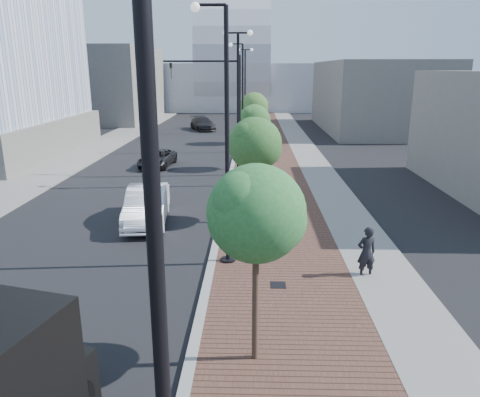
{
  "coord_description": "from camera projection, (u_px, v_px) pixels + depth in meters",
  "views": [
    {
      "loc": [
        1.51,
        -5.97,
        7.11
      ],
      "look_at": [
        1.0,
        12.0,
        2.0
      ],
      "focal_mm": 34.18,
      "sensor_mm": 36.0,
      "label": 1
    }
  ],
  "objects": [
    {
      "name": "white_sedan",
      "position": [
        147.0,
        205.0,
        21.73
      ],
      "size": [
        2.43,
        5.41,
        1.72
      ],
      "primitive_type": "imported",
      "rotation": [
        0.0,
        0.0,
        0.12
      ],
      "color": "white",
      "rests_on": "ground"
    },
    {
      "name": "streetlight_4",
      "position": [
        245.0,
        90.0,
        50.62
      ],
      "size": [
        1.72,
        0.56,
        9.28
      ],
      "color": "black",
      "rests_on": "ground"
    },
    {
      "name": "sidewalk",
      "position": [
        273.0,
        141.0,
        46.07
      ],
      "size": [
        7.0,
        140.0,
        0.12
      ],
      "primitive_type": "cube",
      "color": "#4C2D23",
      "rests_on": "ground"
    },
    {
      "name": "tree_3",
      "position": [
        255.0,
        107.0,
        44.22
      ],
      "size": [
        2.74,
        2.74,
        4.96
      ],
      "color": "#382619",
      "rests_on": "ground"
    },
    {
      "name": "pedestrian",
      "position": [
        366.0,
        253.0,
        15.92
      ],
      "size": [
        0.76,
        0.57,
        1.88
      ],
      "primitive_type": "imported",
      "rotation": [
        0.0,
        0.0,
        3.34
      ],
      "color": "black",
      "rests_on": "ground"
    },
    {
      "name": "west_sidewalk",
      "position": [
        111.0,
        141.0,
        46.52
      ],
      "size": [
        4.0,
        140.0,
        0.12
      ],
      "primitive_type": "cube",
      "color": "slate",
      "rests_on": "ground"
    },
    {
      "name": "convention_center",
      "position": [
        235.0,
        75.0,
        87.87
      ],
      "size": [
        50.0,
        30.0,
        50.0
      ],
      "color": "#A7ABB2",
      "rests_on": "ground"
    },
    {
      "name": "streetlight_2",
      "position": [
        238.0,
        108.0,
        27.54
      ],
      "size": [
        1.72,
        0.56,
        9.28
      ],
      "color": "black",
      "rests_on": "ground"
    },
    {
      "name": "utility_cover_2",
      "position": [
        268.0,
        197.0,
        25.89
      ],
      "size": [
        0.5,
        0.5,
        0.02
      ],
      "primitive_type": "cube",
      "color": "black",
      "rests_on": "sidewalk"
    },
    {
      "name": "streetlight_3",
      "position": [
        241.0,
        102.0,
        39.22
      ],
      "size": [
        1.44,
        0.56,
        9.21
      ],
      "color": "black",
      "rests_on": "ground"
    },
    {
      "name": "tree_0",
      "position": [
        258.0,
        214.0,
        10.48
      ],
      "size": [
        2.36,
        2.31,
        5.08
      ],
      "color": "#382619",
      "rests_on": "ground"
    },
    {
      "name": "commercial_block_nw",
      "position": [
        101.0,
        84.0,
        64.59
      ],
      "size": [
        14.0,
        20.0,
        10.0
      ],
      "primitive_type": "cube",
      "color": "slate",
      "rests_on": "ground"
    },
    {
      "name": "streetlight_0",
      "position": [
        159.0,
        312.0,
        4.47
      ],
      "size": [
        1.72,
        0.56,
        9.28
      ],
      "color": "black",
      "rests_on": "ground"
    },
    {
      "name": "dark_car_mid",
      "position": [
        157.0,
        158.0,
        34.35
      ],
      "size": [
        2.5,
        4.68,
        1.25
      ],
      "primitive_type": "imported",
      "rotation": [
        0.0,
        0.0,
        -0.1
      ],
      "color": "black",
      "rests_on": "ground"
    },
    {
      "name": "utility_cover_1",
      "position": [
        278.0,
        285.0,
        15.32
      ],
      "size": [
        0.5,
        0.5,
        0.02
      ],
      "primitive_type": "cube",
      "color": "black",
      "rests_on": "sidewalk"
    },
    {
      "name": "concrete_strip",
      "position": [
        299.0,
        142.0,
        46.0
      ],
      "size": [
        2.4,
        140.0,
        0.13
      ],
      "primitive_type": "cube",
      "color": "slate",
      "rests_on": "ground"
    },
    {
      "name": "tree_2",
      "position": [
        255.0,
        121.0,
        32.7
      ],
      "size": [
        2.35,
        2.3,
        4.7
      ],
      "color": "#382619",
      "rests_on": "ground"
    },
    {
      "name": "commercial_block_ne",
      "position": [
        375.0,
        96.0,
        54.27
      ],
      "size": [
        12.0,
        22.0,
        8.0
      ],
      "primitive_type": "cube",
      "color": "#66635C",
      "rests_on": "ground"
    },
    {
      "name": "streetlight_1",
      "position": [
        224.0,
        150.0,
        16.14
      ],
      "size": [
        1.44,
        0.56,
        9.21
      ],
      "color": "black",
      "rests_on": "ground"
    },
    {
      "name": "tree_1",
      "position": [
        256.0,
        144.0,
        21.1
      ],
      "size": [
        2.53,
        2.51,
        5.02
      ],
      "color": "#382619",
      "rests_on": "ground"
    },
    {
      "name": "traffic_mast",
      "position": [
        226.0,
        102.0,
        30.41
      ],
      "size": [
        5.09,
        0.2,
        8.0
      ],
      "color": "black",
      "rests_on": "ground"
    },
    {
      "name": "curb",
      "position": [
        238.0,
        141.0,
        46.17
      ],
      "size": [
        0.3,
        140.0,
        0.14
      ],
      "primitive_type": "cube",
      "color": "gray",
      "rests_on": "ground"
    },
    {
      "name": "dark_car_far",
      "position": [
        203.0,
        124.0,
        55.01
      ],
      "size": [
        3.91,
        5.69,
        1.53
      ],
      "primitive_type": "imported",
      "rotation": [
        0.0,
        0.0,
        0.37
      ],
      "color": "black",
      "rests_on": "ground"
    }
  ]
}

